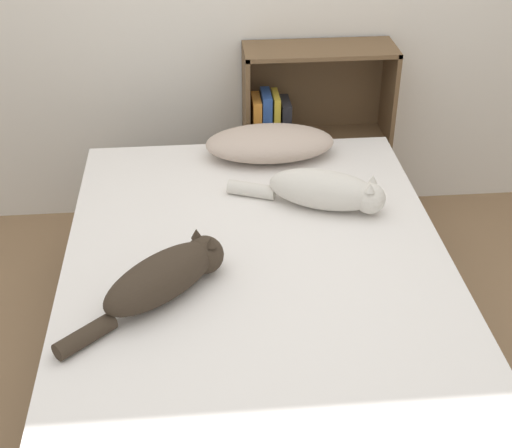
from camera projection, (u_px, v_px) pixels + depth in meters
ground_plane at (259, 393)px, 2.69m from camera, size 8.00×8.00×0.00m
bed at (260, 338)px, 2.54m from camera, size 1.37×2.00×0.57m
pillow at (270, 143)px, 3.04m from camera, size 0.55×0.29×0.13m
cat_light at (326, 191)px, 2.69m from camera, size 0.59×0.32×0.15m
cat_dark at (166, 276)px, 2.25m from camera, size 0.53×0.48×0.16m
bookshelf at (308, 131)px, 3.50m from camera, size 0.70×0.26×0.91m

